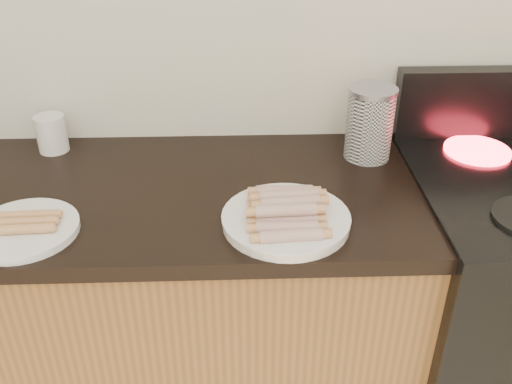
{
  "coord_description": "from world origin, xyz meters",
  "views": [
    {
      "loc": [
        -0.05,
        0.45,
        1.63
      ],
      "look_at": [
        -0.01,
        1.62,
        0.93
      ],
      "focal_mm": 40.0,
      "sensor_mm": 36.0,
      "label": 1
    }
  ],
  "objects_px": {
    "main_plate": "(286,221)",
    "mug": "(52,133)",
    "side_plate": "(24,230)",
    "canister": "(370,123)"
  },
  "relations": [
    {
      "from": "canister",
      "to": "mug",
      "type": "distance_m",
      "value": 0.88
    },
    {
      "from": "side_plate",
      "to": "mug",
      "type": "bearing_deg",
      "value": 95.91
    },
    {
      "from": "main_plate",
      "to": "mug",
      "type": "distance_m",
      "value": 0.74
    },
    {
      "from": "main_plate",
      "to": "side_plate",
      "type": "bearing_deg",
      "value": -178.79
    },
    {
      "from": "canister",
      "to": "mug",
      "type": "height_order",
      "value": "canister"
    },
    {
      "from": "main_plate",
      "to": "canister",
      "type": "distance_m",
      "value": 0.42
    },
    {
      "from": "side_plate",
      "to": "mug",
      "type": "height_order",
      "value": "mug"
    },
    {
      "from": "main_plate",
      "to": "canister",
      "type": "relative_size",
      "value": 1.44
    },
    {
      "from": "canister",
      "to": "main_plate",
      "type": "bearing_deg",
      "value": -127.32
    },
    {
      "from": "main_plate",
      "to": "canister",
      "type": "bearing_deg",
      "value": 52.68
    }
  ]
}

